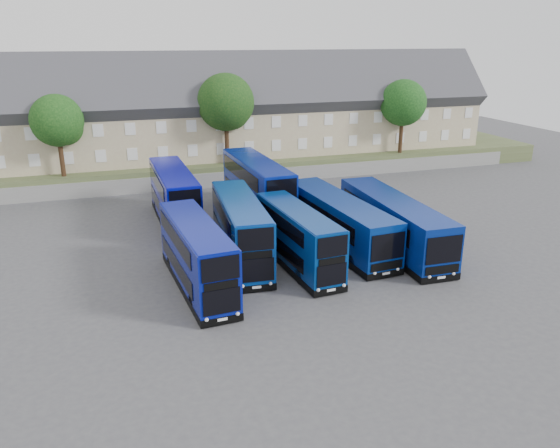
{
  "coord_description": "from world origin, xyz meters",
  "views": [
    {
      "loc": [
        -10.07,
        -29.35,
        14.51
      ],
      "look_at": [
        1.01,
        4.73,
        2.2
      ],
      "focal_mm": 35.0,
      "sensor_mm": 36.0,
      "label": 1
    }
  ],
  "objects": [
    {
      "name": "coach_east_b",
      "position": [
        9.17,
        3.46,
        1.77
      ],
      "size": [
        3.14,
        13.26,
        3.61
      ],
      "rotation": [
        0.0,
        0.0,
        -0.03
      ],
      "color": "navy",
      "rests_on": "ground"
    },
    {
      "name": "tree_west",
      "position": [
        -13.85,
        25.1,
        7.05
      ],
      "size": [
        4.8,
        4.8,
        7.65
      ],
      "color": "#382314",
      "rests_on": "earth_bank"
    },
    {
      "name": "retaining_wall",
      "position": [
        0.0,
        24.0,
        0.75
      ],
      "size": [
        70.0,
        0.4,
        1.5
      ],
      "primitive_type": "cube",
      "color": "slate",
      "rests_on": "ground"
    },
    {
      "name": "dd_rear_right",
      "position": [
        1.9,
        13.72,
        2.33
      ],
      "size": [
        3.23,
        12.0,
        4.73
      ],
      "rotation": [
        0.0,
        0.0,
        0.04
      ],
      "color": "navy",
      "rests_on": "ground"
    },
    {
      "name": "tree_mid",
      "position": [
        2.15,
        25.6,
        8.07
      ],
      "size": [
        5.76,
        5.76,
        9.18
      ],
      "color": "#382314",
      "rests_on": "earth_bank"
    },
    {
      "name": "dd_front_left",
      "position": [
        -5.45,
        1.01,
        2.01
      ],
      "size": [
        3.15,
        10.47,
        4.1
      ],
      "rotation": [
        0.0,
        0.0,
        0.08
      ],
      "color": "#07148A",
      "rests_on": "ground"
    },
    {
      "name": "earth_bank",
      "position": [
        0.0,
        34.0,
        1.0
      ],
      "size": [
        80.0,
        20.0,
        2.0
      ],
      "primitive_type": "cube",
      "color": "#4B5530",
      "rests_on": "ground"
    },
    {
      "name": "dd_front_right",
      "position": [
        1.43,
        2.23,
        1.91
      ],
      "size": [
        2.96,
        9.93,
        3.89
      ],
      "rotation": [
        0.0,
        0.0,
        0.07
      ],
      "color": "navy",
      "rests_on": "ground"
    },
    {
      "name": "terrace_row",
      "position": [
        3.0,
        30.0,
        6.6
      ],
      "size": [
        60.0,
        10.4,
        11.2
      ],
      "color": "tan",
      "rests_on": "earth_bank"
    },
    {
      "name": "dd_rear_left",
      "position": [
        -5.1,
        13.57,
        2.19
      ],
      "size": [
        2.76,
        11.26,
        4.46
      ],
      "rotation": [
        0.0,
        0.0,
        0.02
      ],
      "color": "#090DA6",
      "rests_on": "ground"
    },
    {
      "name": "coach_east_a",
      "position": [
        5.56,
        4.95,
        1.74
      ],
      "size": [
        3.67,
        13.12,
        3.54
      ],
      "rotation": [
        0.0,
        0.0,
        0.07
      ],
      "color": "navy",
      "rests_on": "ground"
    },
    {
      "name": "dd_front_mid",
      "position": [
        -1.89,
        4.42,
        2.09
      ],
      "size": [
        3.25,
        10.89,
        4.27
      ],
      "rotation": [
        0.0,
        0.0,
        -0.07
      ],
      "color": "navy",
      "rests_on": "ground"
    },
    {
      "name": "tree_far",
      "position": [
        28.15,
        32.1,
        7.73
      ],
      "size": [
        5.44,
        5.44,
        8.67
      ],
      "color": "#382314",
      "rests_on": "earth_bank"
    },
    {
      "name": "ground",
      "position": [
        0.0,
        0.0,
        0.0
      ],
      "size": [
        120.0,
        120.0,
        0.0
      ],
      "primitive_type": "plane",
      "color": "#444449",
      "rests_on": "ground"
    },
    {
      "name": "tree_east",
      "position": [
        22.15,
        25.1,
        7.39
      ],
      "size": [
        5.12,
        5.12,
        8.16
      ],
      "color": "#382314",
      "rests_on": "earth_bank"
    }
  ]
}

